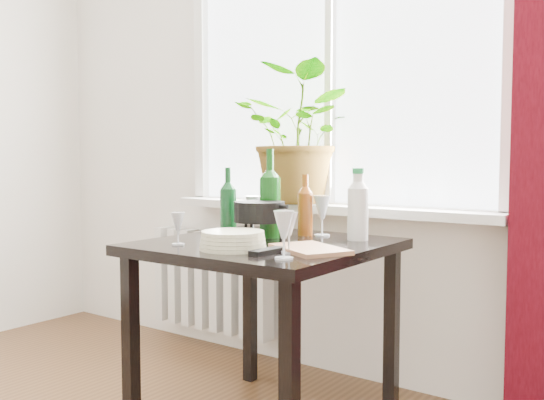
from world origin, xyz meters
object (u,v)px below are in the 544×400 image
Objects in this scene: potted_plant at (302,135)px; wineglass_far_right at (289,232)px; table at (265,265)px; cutting_board at (310,249)px; radiator at (211,281)px; cleaning_bottle at (358,204)px; fondue_pot at (259,221)px; wineglass_front_right at (284,234)px; wineglass_front_left at (178,229)px; tv_remote at (268,251)px; plate_stack at (233,240)px; wine_bottle_right at (270,192)px; wineglass_back_center at (322,215)px; bottle_amber at (305,204)px; wineglass_back_left at (253,213)px; wine_bottle_left at (228,201)px.

wineglass_far_right is (0.45, -0.76, -0.36)m from potted_plant.
table is 0.31m from cutting_board.
cleaning_bottle is (1.12, -0.38, 0.50)m from radiator.
wineglass_far_right is 0.33m from fondue_pot.
radiator is 5.02× the size of wineglass_front_right.
wineglass_front_left reaches higher than tv_remote.
table is 3.56× the size of plate_stack.
table is 0.34m from wineglass_far_right.
potted_plant is (0.63, -0.05, 0.79)m from radiator.
wine_bottle_right is 0.45m from tv_remote.
wineglass_back_center is (0.94, -0.35, 0.45)m from radiator.
radiator is 2.81× the size of cutting_board.
wineglass_front_right is (0.02, -0.54, -0.06)m from cleaning_bottle.
bottle_amber reaches higher than tv_remote.
wine_bottle_right is 0.17m from bottle_amber.
wineglass_back_center is 1.09× the size of wineglass_back_left.
wine_bottle_right is at bearing -71.59° from potted_plant.
wineglass_back_center is (-0.15, 0.46, 0.01)m from wineglass_far_right.
radiator is at bearing 143.46° from table.
radiator is at bearing 136.87° from wine_bottle_left.
potted_plant is 2.27× the size of cleaning_bottle.
table is (0.85, -0.63, 0.27)m from radiator.
plate_stack is at bearing -96.92° from wineglass_back_center.
wineglass_front_left is at bearing -161.30° from cutting_board.
potted_plant reaches higher than wineglass_front_right.
radiator is 0.94× the size of table.
wineglass_back_left is at bearing -179.06° from cleaning_bottle.
cleaning_bottle is (0.50, 0.20, 0.00)m from wine_bottle_left.
cleaning_bottle is 2.01× the size of wineglass_far_right.
wine_bottle_right is 2.97× the size of wineglass_front_left.
radiator is 1.02m from potted_plant.
tv_remote is at bearing 5.50° from wineglass_front_left.
potted_plant reaches higher than wineglass_back_center.
potted_plant reaches higher than wine_bottle_left.
wineglass_front_right is at bearing -48.92° from wine_bottle_right.
bottle_amber is at bearing 90.56° from plate_stack.
potted_plant reaches higher than wine_bottle_right.
potted_plant reaches higher than radiator.
potted_plant is 2.29× the size of cutting_board.
tv_remote is (0.24, -0.34, -0.18)m from wine_bottle_right.
wineglass_back_center reaches higher than cutting_board.
potted_plant is 0.93m from plate_stack.
bottle_amber is 0.90× the size of cleaning_bottle.
wine_bottle_right reaches higher than bottle_amber.
table is 5.92× the size of wineglass_far_right.
wineglass_front_left is at bearing -89.39° from potted_plant.
wineglass_back_left is at bearing 135.52° from wineglass_front_right.
wineglass_front_right is 1.00× the size of wineglass_back_left.
potted_plant reaches higher than table.
wine_bottle_left is at bearing -158.85° from wine_bottle_right.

